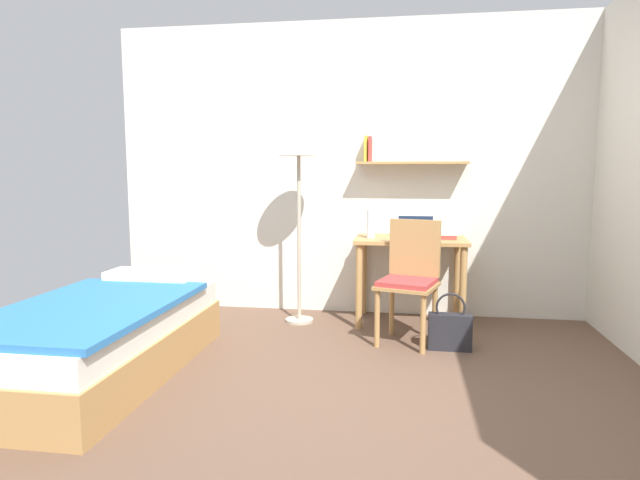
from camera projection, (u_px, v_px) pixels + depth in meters
The scene contains 10 objects.
ground_plane at pixel (323, 402), 3.01m from camera, with size 5.28×5.28×0.00m, color brown.
wall_back at pixel (357, 170), 4.83m from camera, with size 4.40×0.27×2.60m.
bed at pixel (100, 338), 3.40m from camera, with size 0.94×1.85×0.54m.
desk at pixel (410, 255), 4.53m from camera, with size 0.92×0.58×0.73m.
desk_chair at pixel (410, 276), 4.04m from camera, with size 0.51×0.51×0.92m.
standing_lamp at pixel (299, 154), 4.46m from camera, with size 0.38×0.38×1.63m.
laptop at pixel (416, 232), 4.54m from camera, with size 0.33×0.21×0.19m.
water_bottle at pixel (371, 224), 4.50m from camera, with size 0.07×0.07×0.23m, color silver.
book_stack at pixel (448, 234), 4.49m from camera, with size 0.18×0.25×0.06m.
handbag at pixel (450, 330), 3.89m from camera, with size 0.31×0.11×0.42m.
Camera 1 is at (0.43, -2.84, 1.28)m, focal length 30.24 mm.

